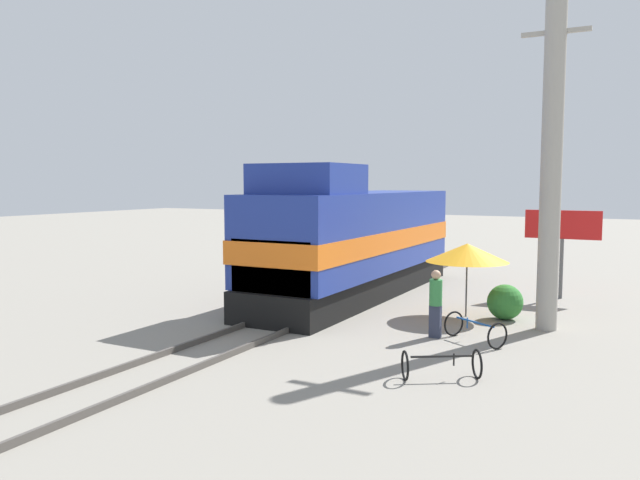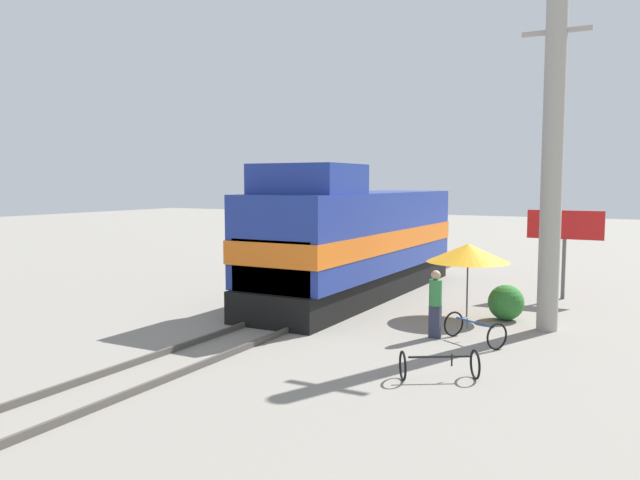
% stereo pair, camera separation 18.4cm
% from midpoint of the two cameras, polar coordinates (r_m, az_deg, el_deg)
% --- Properties ---
extents(ground_plane, '(120.00, 120.00, 0.00)m').
position_cam_midpoint_polar(ground_plane, '(20.61, 0.02, -6.24)').
color(ground_plane, gray).
extents(rail_near, '(0.08, 31.52, 0.15)m').
position_cam_midpoint_polar(rail_near, '(20.94, -1.72, -5.85)').
color(rail_near, '#4C4742').
rests_on(rail_near, ground_plane).
extents(rail_far, '(0.08, 31.52, 0.15)m').
position_cam_midpoint_polar(rail_far, '(20.28, 1.83, -6.22)').
color(rail_far, '#4C4742').
rests_on(rail_far, ground_plane).
extents(locomotive, '(3.13, 12.28, 4.68)m').
position_cam_midpoint_polar(locomotive, '(22.36, 2.77, -0.12)').
color(locomotive, black).
rests_on(locomotive, ground_plane).
extents(utility_pole, '(1.80, 0.57, 9.27)m').
position_cam_midpoint_polar(utility_pole, '(18.33, 20.14, 6.67)').
color(utility_pole, '#9E998E').
rests_on(utility_pole, ground_plane).
extents(vendor_umbrella, '(2.51, 2.51, 2.26)m').
position_cam_midpoint_polar(vendor_umbrella, '(19.52, 13.04, -1.14)').
color(vendor_umbrella, '#4C4C4C').
rests_on(vendor_umbrella, ground_plane).
extents(billboard_sign, '(2.56, 0.12, 3.14)m').
position_cam_midpoint_polar(billboard_sign, '(23.57, 21.09, 0.83)').
color(billboard_sign, '#595959').
rests_on(billboard_sign, ground_plane).
extents(shrub_cluster, '(1.07, 1.07, 1.07)m').
position_cam_midpoint_polar(shrub_cluster, '(19.60, 16.31, -5.47)').
color(shrub_cluster, '#2D722D').
rests_on(shrub_cluster, ground_plane).
extents(person_bystander, '(0.34, 0.34, 1.81)m').
position_cam_midpoint_polar(person_bystander, '(16.85, 10.22, -5.49)').
color(person_bystander, '#2D3347').
rests_on(person_bystander, ground_plane).
extents(bicycle, '(1.73, 1.44, 0.68)m').
position_cam_midpoint_polar(bicycle, '(16.68, 13.65, -7.92)').
color(bicycle, black).
rests_on(bicycle, ground_plane).
extents(bicycle_spare, '(1.68, 1.37, 0.63)m').
position_cam_midpoint_polar(bicycle_spare, '(13.51, 10.64, -11.11)').
color(bicycle_spare, black).
rests_on(bicycle_spare, ground_plane).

